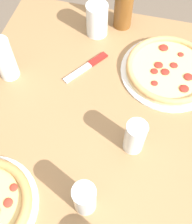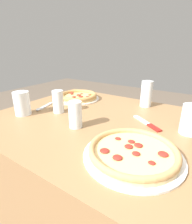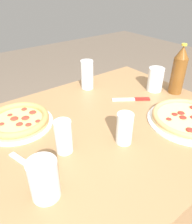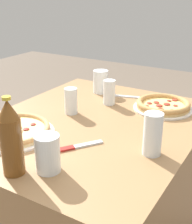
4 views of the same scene
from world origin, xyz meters
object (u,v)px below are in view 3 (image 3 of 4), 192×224
at_px(pizza_salami, 188,118).
at_px(knife, 133,99).
at_px(beer_bottle, 179,71).
at_px(spoon, 30,166).
at_px(glass_cola, 155,81).
at_px(glass_water, 87,76).
at_px(glass_mango_juice, 124,130).
at_px(glass_red_wine, 64,138).
at_px(pizza_veggie, 18,120).
at_px(glass_iced_tea, 44,181).

xyz_separation_m(pizza_salami, knife, (-0.04, 0.28, -0.01)).
relative_size(beer_bottle, spoon, 1.56).
height_order(glass_cola, spoon, glass_cola).
relative_size(glass_water, glass_cola, 1.24).
bearing_deg(glass_water, glass_cola, -41.77).
xyz_separation_m(glass_mango_juice, glass_red_wine, (-0.20, 0.09, 0.00)).
height_order(glass_water, glass_mango_juice, glass_water).
xyz_separation_m(glass_mango_juice, knife, (0.27, 0.21, -0.05)).
bearing_deg(pizza_veggie, glass_iced_tea, -99.44).
bearing_deg(pizza_veggie, beer_bottle, -15.52).
bearing_deg(glass_mango_juice, glass_iced_tea, -173.57).
bearing_deg(glass_cola, glass_iced_tea, -161.56).
relative_size(beer_bottle, knife, 1.53).
distance_m(pizza_veggie, spoon, 0.27).
height_order(pizza_veggie, glass_mango_juice, glass_mango_juice).
relative_size(pizza_veggie, glass_red_wine, 2.30).
relative_size(pizza_salami, pizza_veggie, 1.17).
distance_m(pizza_veggie, knife, 0.56).
relative_size(pizza_salami, glass_mango_juice, 2.73).
xyz_separation_m(glass_red_wine, spoon, (-0.13, -0.00, -0.05)).
xyz_separation_m(glass_cola, glass_red_wine, (-0.64, -0.13, 0.00)).
distance_m(pizza_salami, glass_iced_tea, 0.65).
bearing_deg(glass_iced_tea, pizza_veggie, 80.56).
relative_size(pizza_veggie, spoon, 1.73).
height_order(glass_water, knife, glass_water).
relative_size(glass_cola, glass_mango_juice, 1.03).
bearing_deg(glass_water, glass_red_wine, -134.39).
height_order(pizza_salami, spoon, pizza_salami).
xyz_separation_m(pizza_veggie, glass_mango_juice, (0.27, -0.35, 0.03)).
bearing_deg(knife, pizza_salami, -81.37).
distance_m(glass_water, glass_mango_juice, 0.50).
xyz_separation_m(glass_water, beer_bottle, (0.34, -0.33, 0.05)).
relative_size(pizza_salami, spoon, 2.02).
height_order(pizza_veggie, glass_iced_tea, glass_iced_tea).
distance_m(pizza_salami, pizza_veggie, 0.72).
xyz_separation_m(glass_water, glass_cola, (0.28, -0.25, -0.02)).
relative_size(pizza_veggie, beer_bottle, 1.11).
xyz_separation_m(glass_red_wine, beer_bottle, (0.71, 0.04, 0.07)).
bearing_deg(glass_iced_tea, glass_mango_juice, 6.43).
bearing_deg(beer_bottle, glass_iced_tea, -168.42).
bearing_deg(beer_bottle, pizza_veggie, 164.48).
height_order(glass_red_wine, glass_iced_tea, glass_iced_tea).
height_order(glass_mango_juice, glass_red_wine, glass_red_wine).
xyz_separation_m(beer_bottle, spoon, (-0.84, -0.05, -0.12)).
distance_m(pizza_veggie, glass_mango_juice, 0.45).
bearing_deg(pizza_veggie, spoon, -102.74).
distance_m(glass_red_wine, knife, 0.49).
bearing_deg(beer_bottle, pizza_salami, -134.02).
height_order(pizza_salami, knife, pizza_salami).
xyz_separation_m(pizza_salami, glass_water, (-0.14, 0.54, 0.05)).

